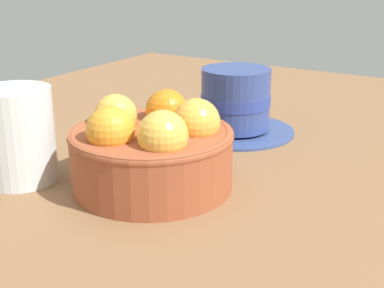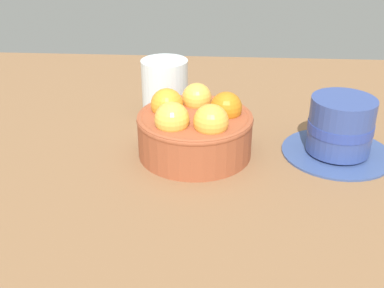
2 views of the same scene
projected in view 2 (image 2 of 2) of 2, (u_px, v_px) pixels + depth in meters
The scene contains 4 objects.
ground_plane at pixel (195, 167), 67.78cm from camera, with size 124.26×90.09×4.53cm, color brown.
terracotta_bowl at pixel (195, 128), 64.91cm from camera, with size 15.60×15.60×8.77cm.
coffee_cup at pixel (340, 130), 64.97cm from camera, with size 14.98×14.98×8.14cm.
water_glass at pixel (165, 89), 75.72cm from camera, with size 7.26×7.26×9.33cm, color silver.
Camera 2 is at (3.46, -58.60, 31.77)cm, focal length 45.20 mm.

